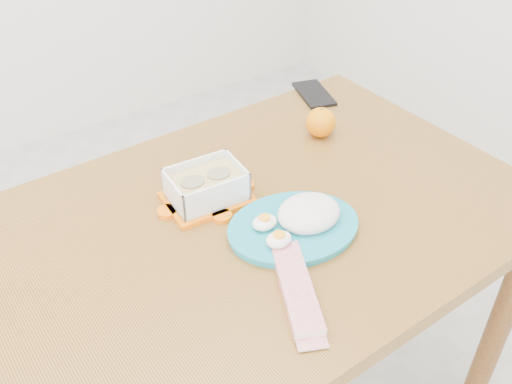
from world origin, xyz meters
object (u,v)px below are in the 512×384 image
food_container (206,186)px  smartphone (314,94)px  orange_fruit (321,122)px  dining_table (256,248)px  rice_plate (298,220)px

food_container → smartphone: bearing=30.8°
orange_fruit → smartphone: 0.22m
dining_table → orange_fruit: (0.31, 0.18, 0.14)m
orange_fruit → dining_table: bearing=-150.1°
orange_fruit → smartphone: (0.12, 0.18, -0.03)m
orange_fruit → rice_plate: size_ratio=0.24×
dining_table → smartphone: bearing=37.1°
rice_plate → food_container: bearing=130.5°
dining_table → rice_plate: rice_plate is taller
dining_table → smartphone: (0.43, 0.36, 0.10)m
smartphone → food_container: bearing=-136.1°
rice_plate → smartphone: rice_plate is taller
food_container → dining_table: bearing=-54.7°
food_container → smartphone: 0.56m
orange_fruit → smartphone: bearing=56.4°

